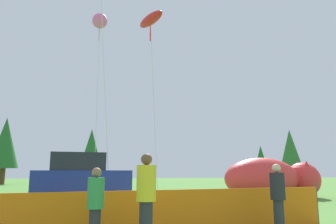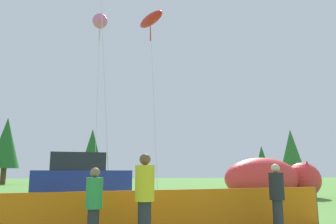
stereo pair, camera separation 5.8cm
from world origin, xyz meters
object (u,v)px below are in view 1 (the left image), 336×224
at_px(parked_car, 81,180).
at_px(folding_chair, 269,201).
at_px(inflatable_cat, 272,180).
at_px(kite_red_lizard, 150,20).
at_px(kite_pink_octopus, 100,22).
at_px(spectator_in_white_shirt, 278,195).
at_px(spectator_in_blue_shirt, 146,195).
at_px(spectator_in_yellow_shirt, 95,203).

height_order(parked_car, folding_chair, parked_car).
relative_size(inflatable_cat, kite_red_lizard, 0.63).
bearing_deg(kite_pink_octopus, spectator_in_white_shirt, -65.67).
relative_size(parked_car, kite_pink_octopus, 0.39).
bearing_deg(parked_car, kite_pink_octopus, 76.69).
bearing_deg(spectator_in_white_shirt, folding_chair, 67.98).
bearing_deg(spectator_in_blue_shirt, spectator_in_white_shirt, 14.09).
bearing_deg(spectator_in_blue_shirt, kite_red_lizard, 83.47).
relative_size(spectator_in_yellow_shirt, spectator_in_white_shirt, 0.94).
bearing_deg(parked_car, spectator_in_yellow_shirt, -91.50).
height_order(kite_pink_octopus, kite_red_lizard, kite_pink_octopus).
bearing_deg(inflatable_cat, spectator_in_yellow_shirt, -150.72).
height_order(inflatable_cat, kite_pink_octopus, kite_pink_octopus).
bearing_deg(folding_chair, spectator_in_blue_shirt, 66.64).
height_order(spectator_in_yellow_shirt, kite_pink_octopus, kite_pink_octopus).
xyz_separation_m(spectator_in_yellow_shirt, kite_red_lizard, (2.25, 10.41, 9.23)).
distance_m(folding_chair, spectator_in_yellow_shirt, 6.60).
bearing_deg(folding_chair, spectator_in_yellow_shirt, 60.41).
xyz_separation_m(folding_chair, kite_red_lizard, (-3.34, 6.90, 9.59)).
bearing_deg(spectator_in_white_shirt, spectator_in_blue_shirt, -165.91).
bearing_deg(spectator_in_yellow_shirt, kite_pink_octopus, 93.34).
bearing_deg(spectator_in_blue_shirt, inflatable_cat, 51.78).
relative_size(folding_chair, inflatable_cat, 0.13).
bearing_deg(kite_pink_octopus, folding_chair, -54.23).
bearing_deg(spectator_in_white_shirt, kite_red_lizard, 103.03).
xyz_separation_m(inflatable_cat, spectator_in_yellow_shirt, (-9.09, -10.13, -0.16)).
height_order(spectator_in_blue_shirt, kite_pink_octopus, kite_pink_octopus).
bearing_deg(spectator_in_white_shirt, kite_pink_octopus, 114.33).
bearing_deg(kite_red_lizard, folding_chair, -64.19).
relative_size(folding_chair, kite_red_lizard, 0.08).
distance_m(folding_chair, spectator_in_blue_shirt, 5.81).
relative_size(parked_car, inflatable_cat, 0.66).
bearing_deg(parked_car, spectator_in_white_shirt, -61.67).
bearing_deg(kite_pink_octopus, parked_car, -94.44).
bearing_deg(spectator_in_yellow_shirt, parked_car, 97.38).
relative_size(kite_pink_octopus, kite_red_lizard, 1.04).
height_order(parked_car, spectator_in_blue_shirt, parked_car).
xyz_separation_m(inflatable_cat, kite_pink_octopus, (-9.80, 2.12, 9.62)).
bearing_deg(spectator_in_white_shirt, parked_car, 127.21).
xyz_separation_m(parked_car, spectator_in_white_shirt, (5.52, -7.26, -0.19)).
relative_size(parked_car, spectator_in_yellow_shirt, 2.75).
bearing_deg(spectator_in_yellow_shirt, spectator_in_white_shirt, 9.85).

